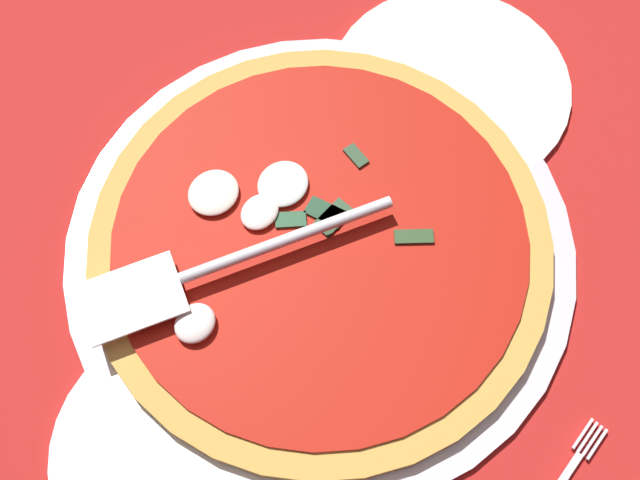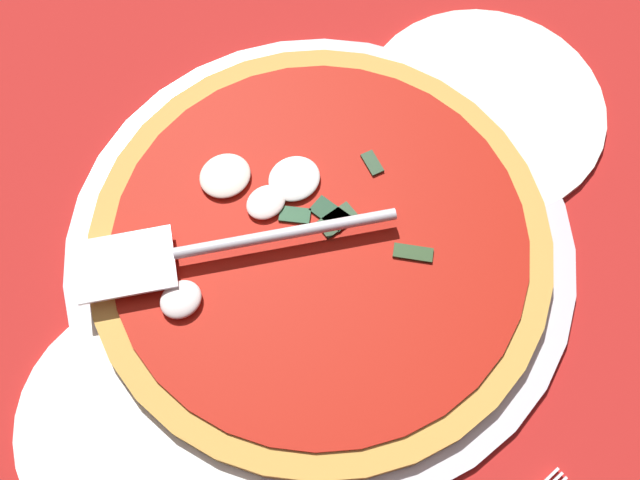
# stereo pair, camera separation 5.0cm
# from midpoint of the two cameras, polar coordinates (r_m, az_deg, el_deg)

# --- Properties ---
(ground_plane) EXTENTS (1.13, 1.13, 0.01)m
(ground_plane) POSITION_cam_midpoint_polar(r_m,az_deg,el_deg) (0.71, -4.70, 2.72)
(ground_plane) COLOR #A91E1B
(checker_pattern) EXTENTS (1.13, 1.13, 0.00)m
(checker_pattern) POSITION_cam_midpoint_polar(r_m,az_deg,el_deg) (0.70, -4.72, 2.89)
(checker_pattern) COLOR silver
(checker_pattern) RESTS_ON ground_plane
(pizza_pan) EXTENTS (0.45, 0.45, 0.01)m
(pizza_pan) POSITION_cam_midpoint_polar(r_m,az_deg,el_deg) (0.68, -2.13, -0.70)
(pizza_pan) COLOR silver
(pizza_pan) RESTS_ON ground_plane
(dinner_plate_left) EXTENTS (0.23, 0.23, 0.01)m
(dinner_plate_left) POSITION_cam_midpoint_polar(r_m,az_deg,el_deg) (0.77, 7.81, 11.22)
(dinner_plate_left) COLOR white
(dinner_plate_left) RESTS_ON ground_plane
(dinner_plate_right) EXTENTS (0.21, 0.21, 0.01)m
(dinner_plate_right) POSITION_cam_midpoint_polar(r_m,az_deg,el_deg) (0.64, -12.51, -15.31)
(dinner_plate_right) COLOR white
(dinner_plate_right) RESTS_ON ground_plane
(pizza) EXTENTS (0.40, 0.40, 0.03)m
(pizza) POSITION_cam_midpoint_polar(r_m,az_deg,el_deg) (0.66, -2.31, -0.23)
(pizza) COLOR gold
(pizza) RESTS_ON pizza_pan
(pizza_server) EXTENTS (0.25, 0.17, 0.01)m
(pizza_server) POSITION_cam_midpoint_polar(r_m,az_deg,el_deg) (0.64, -9.54, -1.97)
(pizza_server) COLOR silver
(pizza_server) RESTS_ON pizza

